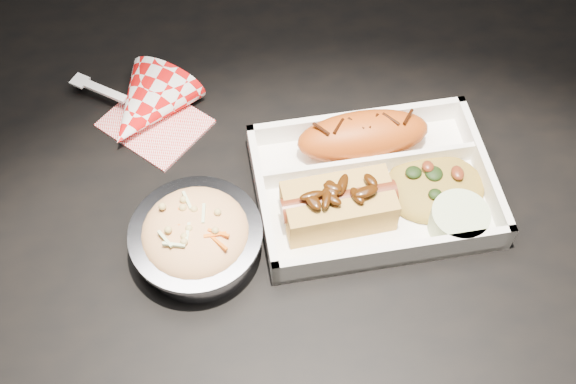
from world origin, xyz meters
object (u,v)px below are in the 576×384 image
at_px(hotdog, 339,204).
at_px(foil_coleslaw_cup, 196,237).
at_px(fried_pastry, 363,136).
at_px(food_tray, 373,188).
at_px(dining_table, 311,222).
at_px(napkin_fork, 144,110).

bearing_deg(hotdog, foil_coleslaw_cup, -177.13).
bearing_deg(fried_pastry, food_tray, -87.40).
bearing_deg(dining_table, food_tray, -23.40).
bearing_deg(napkin_fork, fried_pastry, 15.45).
bearing_deg(napkin_fork, foil_coleslaw_cup, -40.33).
height_order(food_tray, foil_coleslaw_cup, foil_coleslaw_cup).
height_order(hotdog, napkin_fork, napkin_fork).
distance_m(dining_table, food_tray, 0.12).
height_order(food_tray, napkin_fork, napkin_fork).
bearing_deg(food_tray, hotdog, -149.23).
height_order(fried_pastry, hotdog, hotdog).
relative_size(dining_table, foil_coleslaw_cup, 8.93).
height_order(food_tray, fried_pastry, fried_pastry).
bearing_deg(hotdog, napkin_fork, 135.58).
bearing_deg(foil_coleslaw_cup, fried_pastry, 28.66).
xyz_separation_m(foil_coleslaw_cup, napkin_fork, (-0.05, 0.19, -0.01)).
bearing_deg(food_tray, fried_pastry, 90.00).
distance_m(dining_table, fried_pastry, 0.14).
distance_m(food_tray, fried_pastry, 0.06).
bearing_deg(food_tray, foil_coleslaw_cup, -168.45).
distance_m(fried_pastry, napkin_fork, 0.25).
bearing_deg(napkin_fork, dining_table, 2.94).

